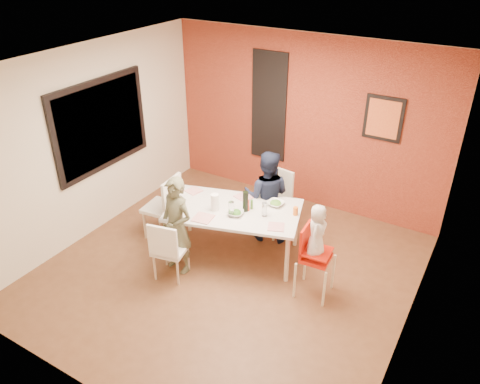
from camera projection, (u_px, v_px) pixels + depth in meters
The scene contains 35 objects.
ground at pixel (228, 270), 6.21m from camera, with size 4.50×4.50×0.00m, color brown.
ceiling at pixel (225, 67), 4.89m from camera, with size 4.50×4.50×0.02m, color silver.
wall_back at pixel (304, 122), 7.24m from camera, with size 4.50×0.02×2.70m, color beige.
wall_front at pixel (83, 290), 3.86m from camera, with size 4.50×0.02×2.70m, color beige.
wall_left at pixel (91, 142), 6.55m from camera, with size 0.02×4.50×2.70m, color beige.
wall_right at pixel (423, 236), 4.55m from camera, with size 0.02×4.50×2.70m, color beige.
brick_accent_wall at pixel (304, 123), 7.22m from camera, with size 4.50×0.02×2.70m, color maroon.
picture_window_frame at pixel (101, 125), 6.59m from camera, with size 0.05×1.70×1.30m, color black.
picture_window_pane at pixel (102, 125), 6.58m from camera, with size 0.02×1.55×1.15m, color black.
glassblock_strip at pixel (269, 107), 7.40m from camera, with size 0.55×0.03×1.70m, color silver.
glassblock_surround at pixel (269, 107), 7.40m from camera, with size 0.60×0.03×1.76m, color black.
art_print_frame at pixel (384, 119), 6.52m from camera, with size 0.54×0.03×0.64m, color black.
art_print_canvas at pixel (383, 119), 6.51m from camera, with size 0.44×0.01×0.54m, color orange.
dining_table at pixel (234, 213), 6.21m from camera, with size 1.94×1.43×0.72m.
chair_near at pixel (167, 248), 5.84m from camera, with size 0.47×0.47×0.85m.
chair_far at pixel (275, 197), 6.83m from camera, with size 0.51×0.51×0.96m.
chair_left at pixel (166, 204), 6.64m from camera, with size 0.50×0.50×0.98m.
high_chair at pixel (313, 254), 5.57m from camera, with size 0.42×0.42×0.94m.
child_near at pixel (177, 226), 5.93m from camera, with size 0.49×0.32×1.34m, color #51513A.
child_far at pixel (267, 196), 6.58m from camera, with size 0.66×0.51×1.36m, color #161C32.
toddler at pixel (317, 232), 5.40m from camera, with size 0.34×0.22×0.69m, color beige.
plate_near_left at pixel (203, 218), 5.98m from camera, with size 0.24×0.24×0.01m, color white.
plate_far_mid at pixel (244, 196), 6.46m from camera, with size 0.22×0.22×0.01m, color white.
plate_near_right at pixel (276, 227), 5.80m from camera, with size 0.20×0.20×0.01m, color white.
plate_far_left at pixel (194, 191), 6.61m from camera, with size 0.19×0.19×0.01m, color white.
salad_bowl_a at pixel (235, 213), 6.05m from camera, with size 0.21×0.21×0.05m, color silver.
salad_bowl_b at pixel (276, 203), 6.26m from camera, with size 0.22×0.22×0.05m, color white.
wine_bottle at pixel (246, 202), 6.08m from camera, with size 0.07×0.07×0.28m, color black.
wine_glass_a at pixel (231, 209), 5.97m from camera, with size 0.07×0.07×0.21m, color white.
wine_glass_b at pixel (265, 210), 5.99m from camera, with size 0.07×0.07×0.19m, color silver.
paper_towel_roll at pixel (215, 202), 6.10m from camera, with size 0.11×0.11×0.24m, color white.
condiment_red at pixel (248, 205), 6.11m from camera, with size 0.04×0.04×0.16m, color red.
condiment_green at pixel (252, 204), 6.15m from camera, with size 0.04×0.04×0.14m, color #366F25.
condiment_brown at pixel (245, 205), 6.14m from camera, with size 0.04×0.04×0.15m, color brown.
sippy_cup at pixel (295, 211), 6.03m from camera, with size 0.07×0.07×0.11m, color orange.
Camera 1 is at (2.63, -4.14, 3.94)m, focal length 35.00 mm.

